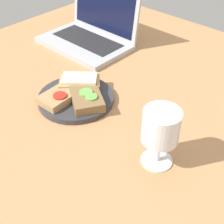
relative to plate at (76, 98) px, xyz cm
name	(u,v)px	position (x,y,z in cm)	size (l,w,h in cm)	color
wooden_table	(107,123)	(11.87, -0.12, -2.29)	(140.00, 140.00, 3.00)	#B27F51
plate	(76,98)	(0.00, 0.00, 0.00)	(21.37, 21.37, 1.58)	#333338
sandwich_with_tomato	(60,96)	(-2.01, -4.03, 1.87)	(7.78, 11.83, 2.56)	#A88456
sandwich_with_cucumber	(88,98)	(4.50, 0.21, 2.16)	(13.54, 12.52, 3.07)	brown
sandwich_with_cheese	(80,82)	(-2.43, 3.77, 2.38)	(13.16, 13.10, 3.37)	#A88456
wine_glass	(161,129)	(30.30, -3.17, 9.06)	(8.02, 8.02, 14.22)	white
laptop	(90,33)	(-22.64, 27.70, 3.11)	(32.17, 22.95, 19.82)	#ADAFB5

